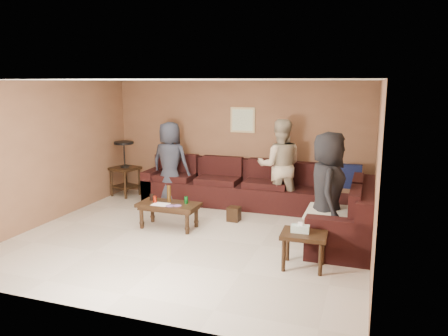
# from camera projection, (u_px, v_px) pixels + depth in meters

# --- Properties ---
(room) EXTENTS (5.60, 5.50, 2.50)m
(room) POSITION_uv_depth(u_px,v_px,m) (191.00, 135.00, 6.76)
(room) COLOR beige
(room) RESTS_ON ground
(sectional_sofa) EXTENTS (4.65, 2.90, 0.97)m
(sectional_sofa) POSITION_uv_depth(u_px,v_px,m) (264.00, 199.00, 8.17)
(sectional_sofa) COLOR black
(sectional_sofa) RESTS_ON ground
(coffee_table) EXTENTS (1.05, 0.54, 0.72)m
(coffee_table) POSITION_uv_depth(u_px,v_px,m) (169.00, 207.00, 7.47)
(coffee_table) COLOR black
(coffee_table) RESTS_ON ground
(end_table_left) EXTENTS (0.65, 0.65, 1.20)m
(end_table_left) POSITION_uv_depth(u_px,v_px,m) (125.00, 168.00, 9.56)
(end_table_left) COLOR black
(end_table_left) RESTS_ON ground
(side_table_right) EXTENTS (0.62, 0.51, 0.64)m
(side_table_right) POSITION_uv_depth(u_px,v_px,m) (303.00, 238.00, 5.84)
(side_table_right) COLOR black
(side_table_right) RESTS_ON ground
(waste_bin) EXTENTS (0.23, 0.23, 0.26)m
(waste_bin) POSITION_uv_depth(u_px,v_px,m) (234.00, 214.00, 7.88)
(waste_bin) COLOR black
(waste_bin) RESTS_ON ground
(wall_art) EXTENTS (0.52, 0.04, 0.52)m
(wall_art) POSITION_uv_depth(u_px,v_px,m) (243.00, 120.00, 9.02)
(wall_art) COLOR tan
(wall_art) RESTS_ON ground
(person_left) EXTENTS (0.84, 0.57, 1.68)m
(person_left) POSITION_uv_depth(u_px,v_px,m) (170.00, 162.00, 9.01)
(person_left) COLOR #2D313F
(person_left) RESTS_ON ground
(person_middle) EXTENTS (1.01, 0.87, 1.79)m
(person_middle) POSITION_uv_depth(u_px,v_px,m) (280.00, 166.00, 8.35)
(person_middle) COLOR #BBAA8A
(person_middle) RESTS_ON ground
(person_right) EXTENTS (0.66, 0.92, 1.76)m
(person_right) POSITION_uv_depth(u_px,v_px,m) (327.00, 190.00, 6.51)
(person_right) COLOR black
(person_right) RESTS_ON ground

